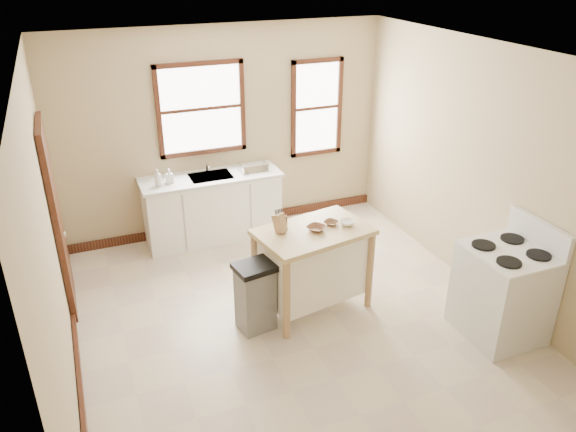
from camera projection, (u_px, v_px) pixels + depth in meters
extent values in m
plane|color=#BEAB97|center=(295.00, 321.00, 6.07)|extent=(5.00, 5.00, 0.00)
plane|color=white|center=(297.00, 56.00, 4.85)|extent=(5.00, 5.00, 0.00)
cube|color=tan|center=(224.00, 132.00, 7.55)|extent=(4.50, 0.04, 2.80)
cube|color=tan|center=(49.00, 245.00, 4.71)|extent=(0.04, 5.00, 2.80)
cube|color=tan|center=(483.00, 172.00, 6.22)|extent=(0.04, 5.00, 2.80)
cube|color=black|center=(57.00, 218.00, 5.96)|extent=(0.06, 0.90, 2.10)
cube|color=black|center=(230.00, 222.00, 8.11)|extent=(4.50, 0.04, 0.12)
cube|color=black|center=(79.00, 369.00, 5.30)|extent=(0.04, 5.00, 0.12)
cylinder|color=silver|center=(207.00, 164.00, 7.51)|extent=(0.03, 0.03, 0.22)
imported|color=#B2B2B2|center=(158.00, 178.00, 7.05)|extent=(0.10, 0.10, 0.22)
imported|color=#B2B2B2|center=(169.00, 176.00, 7.14)|extent=(0.09, 0.09, 0.19)
cylinder|color=#462813|center=(285.00, 222.00, 5.90)|extent=(0.05, 0.05, 0.15)
imported|color=brown|center=(316.00, 228.00, 5.89)|extent=(0.26, 0.26, 0.05)
imported|color=brown|center=(331.00, 223.00, 6.01)|extent=(0.20, 0.20, 0.04)
imported|color=white|center=(347.00, 223.00, 6.00)|extent=(0.21, 0.21, 0.05)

